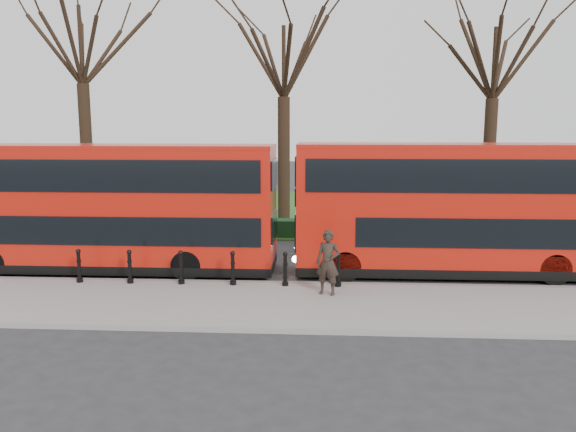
# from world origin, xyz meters

# --- Properties ---
(ground) EXTENTS (120.00, 120.00, 0.00)m
(ground) POSITION_xyz_m (0.00, 0.00, 0.00)
(ground) COLOR #28282B
(ground) RESTS_ON ground
(pavement) EXTENTS (60.00, 4.00, 0.15)m
(pavement) POSITION_xyz_m (0.00, -3.00, 0.07)
(pavement) COLOR gray
(pavement) RESTS_ON ground
(kerb) EXTENTS (60.00, 0.25, 0.16)m
(kerb) POSITION_xyz_m (0.00, -1.00, 0.07)
(kerb) COLOR slate
(kerb) RESTS_ON ground
(grass_verge) EXTENTS (60.00, 18.00, 0.06)m
(grass_verge) POSITION_xyz_m (0.00, 15.00, 0.03)
(grass_verge) COLOR #244517
(grass_verge) RESTS_ON ground
(hedge) EXTENTS (60.00, 0.90, 0.80)m
(hedge) POSITION_xyz_m (0.00, 6.80, 0.40)
(hedge) COLOR black
(hedge) RESTS_ON ground
(yellow_line_outer) EXTENTS (60.00, 0.10, 0.01)m
(yellow_line_outer) POSITION_xyz_m (0.00, -0.70, 0.01)
(yellow_line_outer) COLOR yellow
(yellow_line_outer) RESTS_ON ground
(yellow_line_inner) EXTENTS (60.00, 0.10, 0.01)m
(yellow_line_inner) POSITION_xyz_m (0.00, -0.50, 0.01)
(yellow_line_inner) COLOR yellow
(yellow_line_inner) RESTS_ON ground
(tree_left) EXTENTS (8.17, 8.17, 12.76)m
(tree_left) POSITION_xyz_m (-8.00, 10.00, 9.29)
(tree_left) COLOR black
(tree_left) RESTS_ON ground
(tree_mid) EXTENTS (7.38, 7.38, 11.53)m
(tree_mid) POSITION_xyz_m (2.00, 10.00, 8.38)
(tree_mid) COLOR black
(tree_mid) RESTS_ON ground
(tree_right) EXTENTS (7.26, 7.26, 11.34)m
(tree_right) POSITION_xyz_m (12.00, 10.00, 8.25)
(tree_right) COLOR black
(tree_right) RESTS_ON ground
(bollard_row) EXTENTS (8.18, 0.15, 1.00)m
(bollard_row) POSITION_xyz_m (0.36, -1.35, 0.65)
(bollard_row) COLOR black
(bollard_row) RESTS_ON pavement
(bus_lead) EXTENTS (10.90, 2.50, 4.34)m
(bus_lead) POSITION_xyz_m (-3.17, 0.67, 2.18)
(bus_lead) COLOR #AE160B
(bus_lead) RESTS_ON ground
(bus_rear) EXTENTS (11.02, 2.53, 4.39)m
(bus_rear) POSITION_xyz_m (8.53, 0.85, 2.21)
(bus_rear) COLOR #AE160B
(bus_rear) RESTS_ON ground
(pedestrian) EXTENTS (0.79, 0.63, 1.89)m
(pedestrian) POSITION_xyz_m (4.06, -2.17, 1.10)
(pedestrian) COLOR black
(pedestrian) RESTS_ON pavement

